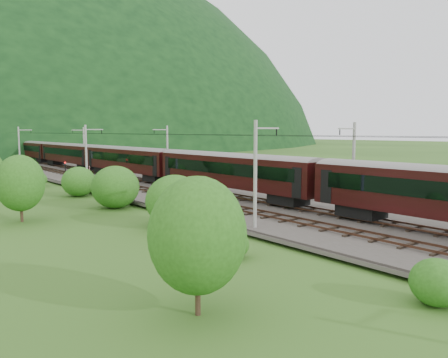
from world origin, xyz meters
TOP-DOWN VIEW (x-y plane):
  - ground at (0.00, 0.00)m, footprint 600.00×600.00m
  - railbed at (0.00, 10.00)m, footprint 14.00×220.00m
  - track_left at (-2.40, 10.00)m, footprint 2.40×220.00m
  - track_right at (2.40, 10.00)m, footprint 2.40×220.00m
  - catenary_left at (-6.12, 32.00)m, footprint 2.54×192.28m
  - catenary_right at (6.12, 32.00)m, footprint 2.54×192.28m
  - overhead_wires at (0.00, 10.00)m, footprint 4.83×198.00m
  - train at (2.40, 36.79)m, footprint 3.21×178.30m
  - hazard_post_near at (-0.30, 33.00)m, footprint 0.17×0.17m
  - hazard_post_far at (0.23, 46.87)m, footprint 0.15×0.15m
  - signal at (-4.49, 44.89)m, footprint 0.27×0.27m
  - vegetation_left at (-14.41, 14.94)m, footprint 13.15×147.68m
  - vegetation_right at (11.97, 14.92)m, footprint 6.94×98.20m

SIDE VIEW (x-z plane):
  - ground at x=0.00m, z-range 0.00..0.00m
  - railbed at x=0.00m, z-range 0.00..0.30m
  - track_left at x=-2.40m, z-range 0.24..0.51m
  - track_right at x=2.40m, z-range 0.24..0.51m
  - hazard_post_far at x=0.23m, z-range 0.30..1.74m
  - hazard_post_near at x=-0.30m, z-range 0.30..1.92m
  - vegetation_right at x=11.97m, z-range -0.16..2.54m
  - signal at x=-4.49m, z-range 0.51..2.93m
  - vegetation_left at x=-14.41m, z-range -1.01..6.02m
  - train at x=2.40m, z-range 0.97..6.57m
  - catenary_left at x=-6.12m, z-range 0.50..8.50m
  - catenary_right at x=6.12m, z-range 0.50..8.50m
  - overhead_wires at x=0.00m, z-range 7.08..7.12m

